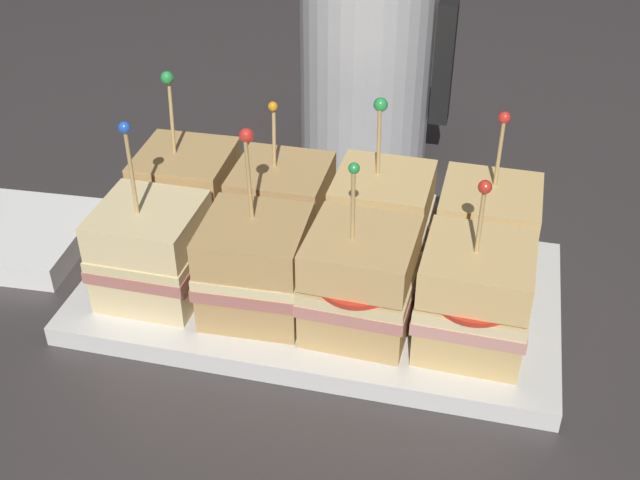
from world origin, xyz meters
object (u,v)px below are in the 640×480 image
object	(u,v)px
sandwich_front_center_left	(256,267)
sandwich_back_far_left	(188,195)
serving_platter	(320,291)
sandwich_front_far_right	(474,298)
sandwich_back_far_right	(486,235)
sandwich_back_center_right	(382,220)
sandwich_front_center_right	(360,282)
kettle_steel	(367,63)
sandwich_back_center_left	(282,208)
sandwich_front_far_left	(152,251)
napkin_stack	(21,236)

from	to	relation	value
sandwich_front_center_left	sandwich_back_far_left	size ratio (longest dim) A/B	1.00
serving_platter	sandwich_front_center_left	bearing A→B (deg)	-134.75
sandwich_front_far_right	sandwich_back_far_right	world-z (taller)	sandwich_back_far_right
sandwich_back_far_left	sandwich_back_center_right	xyz separation A→B (m)	(0.18, 0.00, 0.00)
serving_platter	sandwich_front_center_right	xyz separation A→B (m)	(0.04, -0.05, 0.05)
kettle_steel	sandwich_back_center_left	bearing A→B (deg)	-98.65
serving_platter	sandwich_front_far_right	bearing A→B (deg)	-19.01
sandwich_front_far_left	kettle_steel	world-z (taller)	kettle_steel
sandwich_front_far_right	sandwich_back_center_left	distance (m)	0.20
serving_platter	napkin_stack	distance (m)	0.30
sandwich_front_center_right	sandwich_back_center_right	bearing A→B (deg)	89.24
sandwich_back_far_left	sandwich_back_far_right	xyz separation A→B (m)	(0.27, -0.00, -0.00)
sandwich_front_far_left	sandwich_back_far_left	size ratio (longest dim) A/B	1.00
sandwich_back_far_left	napkin_stack	bearing A→B (deg)	-168.62
sandwich_back_center_left	sandwich_back_far_right	distance (m)	0.18
sandwich_front_far_left	sandwich_front_center_left	xyz separation A→B (m)	(0.09, -0.00, 0.00)
sandwich_front_center_right	napkin_stack	distance (m)	0.35
sandwich_front_far_right	sandwich_back_center_left	size ratio (longest dim) A/B	1.03
sandwich_back_far_left	sandwich_back_far_right	bearing A→B (deg)	-0.30
sandwich_front_center_left	sandwich_back_far_right	xyz separation A→B (m)	(0.18, 0.09, 0.00)
sandwich_back_center_right	napkin_stack	size ratio (longest dim) A/B	1.22
sandwich_back_center_right	serving_platter	bearing A→B (deg)	-134.51
serving_platter	sandwich_front_center_left	distance (m)	0.08
sandwich_front_center_right	kettle_steel	distance (m)	0.33
sandwich_back_center_right	sandwich_back_far_right	world-z (taller)	sandwich_back_center_right
sandwich_front_center_right	sandwich_back_far_left	size ratio (longest dim) A/B	0.94
sandwich_front_center_right	sandwich_front_far_right	size ratio (longest dim) A/B	1.04
sandwich_front_far_right	sandwich_back_far_left	distance (m)	0.29
sandwich_back_far_left	sandwich_back_center_right	size ratio (longest dim) A/B	1.03
serving_platter	sandwich_back_center_right	bearing A→B (deg)	45.49
sandwich_back_far_left	sandwich_back_center_left	world-z (taller)	sandwich_back_far_left
sandwich_front_far_left	napkin_stack	size ratio (longest dim) A/B	1.26
sandwich_back_center_left	sandwich_back_far_right	world-z (taller)	sandwich_back_far_right
sandwich_front_center_right	kettle_steel	world-z (taller)	kettle_steel
sandwich_front_center_left	sandwich_front_far_left	bearing A→B (deg)	179.50
sandwich_back_far_right	sandwich_front_far_left	bearing A→B (deg)	-162.15
sandwich_front_center_right	serving_platter	bearing A→B (deg)	133.30
sandwich_back_far_left	sandwich_back_center_right	distance (m)	0.18
serving_platter	sandwich_front_center_left	size ratio (longest dim) A/B	2.51
sandwich_front_center_right	sandwich_back_far_left	distance (m)	0.20
sandwich_front_center_left	sandwich_front_center_right	world-z (taller)	sandwich_front_center_left
sandwich_front_center_right	napkin_stack	bearing A→B (deg)	170.26
napkin_stack	kettle_steel	bearing A→B (deg)	41.88
sandwich_back_far_left	sandwich_front_center_right	bearing A→B (deg)	-27.05
sandwich_front_center_right	napkin_stack	size ratio (longest dim) A/B	1.17
sandwich_back_far_left	napkin_stack	size ratio (longest dim) A/B	1.25
serving_platter	sandwich_back_far_left	bearing A→B (deg)	161.50
serving_platter	napkin_stack	size ratio (longest dim) A/B	3.13
sandwich_front_far_right	kettle_steel	size ratio (longest dim) A/B	0.59
serving_platter	sandwich_front_far_right	size ratio (longest dim) A/B	2.77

